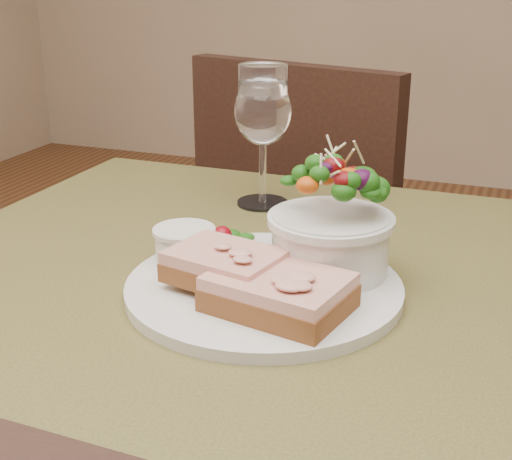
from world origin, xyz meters
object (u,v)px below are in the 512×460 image
at_px(ramekin, 184,242).
at_px(salad_bowl, 331,217).
at_px(cafe_table, 247,373).
at_px(chair_far, 331,338).
at_px(wine_glass, 263,115).
at_px(sandwich_front, 279,292).
at_px(sandwich_back, 226,266).
at_px(dinner_plate, 264,287).

distance_m(ramekin, salad_bowl, 0.16).
xyz_separation_m(cafe_table, chair_far, (-0.09, 0.72, -0.36)).
height_order(ramekin, salad_bowl, salad_bowl).
xyz_separation_m(cafe_table, salad_bowl, (0.07, 0.05, 0.17)).
relative_size(chair_far, wine_glass, 5.14).
distance_m(chair_far, ramekin, 0.86).
bearing_deg(cafe_table, wine_glass, 106.91).
relative_size(salad_bowl, wine_glass, 0.73).
relative_size(chair_far, sandwich_front, 6.47).
distance_m(sandwich_front, sandwich_back, 0.07).
distance_m(cafe_table, chair_far, 0.81).
bearing_deg(ramekin, salad_bowl, 9.84).
height_order(dinner_plate, salad_bowl, salad_bowl).
distance_m(cafe_table, wine_glass, 0.35).
bearing_deg(dinner_plate, wine_glass, 110.61).
xyz_separation_m(ramekin, wine_glass, (0.00, 0.24, 0.09)).
xyz_separation_m(chair_far, sandwich_front, (0.14, -0.78, 0.49)).
relative_size(sandwich_front, wine_glass, 0.79).
bearing_deg(sandwich_back, sandwich_front, -9.20).
height_order(sandwich_front, salad_bowl, salad_bowl).
height_order(dinner_plate, wine_glass, wine_glass).
height_order(ramekin, wine_glass, wine_glass).
relative_size(dinner_plate, wine_glass, 1.59).
bearing_deg(salad_bowl, dinner_plate, -136.29).
bearing_deg(sandwich_back, dinner_plate, 50.69).
xyz_separation_m(sandwich_back, ramekin, (-0.07, 0.05, -0.00)).
bearing_deg(ramekin, chair_far, 90.92).
bearing_deg(chair_far, dinner_plate, 114.44).
xyz_separation_m(sandwich_back, salad_bowl, (0.08, 0.08, 0.04)).
height_order(cafe_table, dinner_plate, dinner_plate).
relative_size(ramekin, wine_glass, 0.35).
bearing_deg(sandwich_back, cafe_table, 83.08).
xyz_separation_m(cafe_table, sandwich_back, (-0.01, -0.03, 0.14)).
bearing_deg(dinner_plate, ramekin, 166.21).
distance_m(sandwich_back, ramekin, 0.08).
bearing_deg(ramekin, cafe_table, -13.57).
xyz_separation_m(chair_far, ramekin, (0.01, -0.71, 0.49)).
bearing_deg(sandwich_front, ramekin, 162.26).
height_order(cafe_table, sandwich_front, sandwich_front).
relative_size(chair_far, salad_bowl, 7.09).
relative_size(cafe_table, sandwich_front, 5.75).
relative_size(cafe_table, sandwich_back, 6.62).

